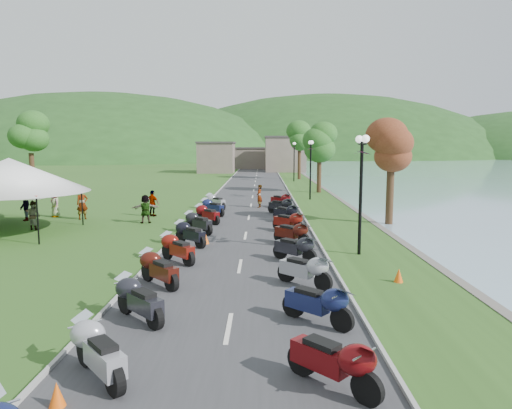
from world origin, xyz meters
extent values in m
cube|color=#3A3A3D|center=(0.00, 40.00, 0.01)|extent=(7.00, 120.00, 0.02)
cube|color=#75675B|center=(-2.00, 85.00, 2.50)|extent=(18.00, 16.00, 5.00)
imported|color=slate|center=(-10.49, 27.24, 0.00)|extent=(0.88, 0.87, 1.96)
imported|color=slate|center=(-11.77, 23.62, 0.00)|extent=(0.88, 0.67, 1.61)
imported|color=slate|center=(-13.84, 26.62, 0.00)|extent=(1.24, 1.25, 1.93)
cone|color=#F2590C|center=(-2.79, 6.44, 0.24)|extent=(0.31, 0.31, 0.48)
camera|label=1|loc=(0.84, -1.10, 4.63)|focal=32.00mm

